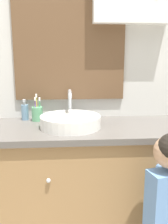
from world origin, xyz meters
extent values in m
cube|color=silver|center=(0.00, 0.63, 1.25)|extent=(3.20, 0.06, 2.50)
cube|color=brown|center=(-0.16, 0.59, 1.39)|extent=(0.73, 0.02, 0.97)
cube|color=#B2C1CC|center=(-0.16, 0.58, 1.39)|extent=(0.67, 0.01, 0.91)
cube|color=#A37A4C|center=(0.00, 0.35, 0.37)|extent=(1.25, 0.46, 0.75)
cube|color=#605B56|center=(0.00, 0.35, 0.76)|extent=(1.29, 0.50, 0.03)
sphere|color=silver|center=(-0.29, 0.11, 0.56)|extent=(0.02, 0.02, 0.02)
sphere|color=silver|center=(0.29, 0.11, 0.56)|extent=(0.02, 0.02, 0.02)
cylinder|color=white|center=(-0.17, 0.34, 0.82)|extent=(0.36, 0.36, 0.07)
cylinder|color=silver|center=(-0.17, 0.34, 0.85)|extent=(0.29, 0.29, 0.01)
cylinder|color=silver|center=(-0.17, 0.54, 0.88)|extent=(0.02, 0.02, 0.19)
cylinder|color=silver|center=(-0.17, 0.46, 0.97)|extent=(0.02, 0.16, 0.02)
cylinder|color=silver|center=(-0.17, 0.38, 0.96)|extent=(0.02, 0.02, 0.02)
sphere|color=white|center=(-0.07, 0.54, 0.81)|extent=(0.05, 0.05, 0.05)
cylinder|color=#66B27F|center=(-0.38, 0.51, 0.83)|extent=(0.07, 0.07, 0.09)
cylinder|color=#47B26B|center=(-0.36, 0.50, 0.86)|extent=(0.01, 0.01, 0.14)
cube|color=white|center=(-0.36, 0.50, 0.92)|extent=(0.01, 0.02, 0.02)
cylinder|color=#E5CC4C|center=(-0.38, 0.52, 0.87)|extent=(0.01, 0.01, 0.16)
cube|color=white|center=(-0.38, 0.52, 0.94)|extent=(0.01, 0.02, 0.02)
cylinder|color=#8E56B7|center=(-0.39, 0.50, 0.86)|extent=(0.01, 0.01, 0.14)
cube|color=white|center=(-0.39, 0.50, 0.93)|extent=(0.01, 0.02, 0.02)
cylinder|color=#6B93B2|center=(-0.46, 0.54, 0.83)|extent=(0.05, 0.05, 0.10)
cylinder|color=silver|center=(-0.46, 0.54, 0.89)|extent=(0.01, 0.01, 0.02)
cube|color=silver|center=(-0.46, 0.53, 0.91)|extent=(0.02, 0.03, 0.02)
cube|color=#6693D1|center=(0.28, -0.06, 0.50)|extent=(0.21, 0.14, 0.35)
cylinder|color=#6693D1|center=(0.30, 0.13, 0.61)|extent=(0.10, 0.26, 0.04)
cylinder|color=white|center=(0.27, 0.26, 0.65)|extent=(0.02, 0.05, 0.12)
camera|label=1|loc=(-0.19, -1.10, 1.19)|focal=40.00mm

